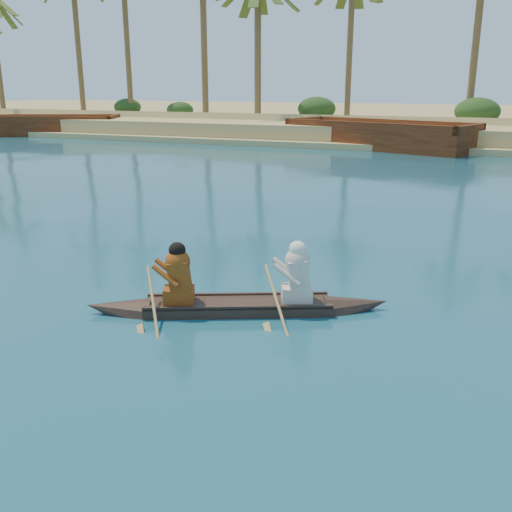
% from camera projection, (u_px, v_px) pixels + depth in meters
% --- Properties ---
extents(ground, '(160.00, 160.00, 0.00)m').
position_uv_depth(ground, '(469.00, 270.00, 12.16)').
color(ground, '#0C3C51').
rests_on(ground, ground).
extents(sandy_embankment, '(150.00, 51.00, 1.50)m').
position_uv_depth(sandy_embankment, '(493.00, 121.00, 53.58)').
color(sandy_embankment, tan).
rests_on(sandy_embankment, ground).
extents(palm_grove, '(110.00, 14.00, 16.00)m').
position_uv_depth(palm_grove, '(504.00, 24.00, 40.89)').
color(palm_grove, '#3C5A1F').
rests_on(palm_grove, ground).
extents(shrub_cluster, '(100.00, 6.00, 2.40)m').
position_uv_depth(shrub_cluster, '(492.00, 124.00, 39.74)').
color(shrub_cluster, '#1E3714').
rests_on(shrub_cluster, ground).
extents(canoe, '(5.07, 2.80, 1.45)m').
position_uv_depth(canoe, '(238.00, 296.00, 9.86)').
color(canoe, '#36261D').
rests_on(canoe, ground).
extents(barge_left, '(11.36, 7.57, 1.80)m').
position_uv_depth(barge_left, '(48.00, 127.00, 45.10)').
color(barge_left, brown).
rests_on(barge_left, ground).
extents(barge_mid, '(12.47, 7.68, 1.97)m').
position_uv_depth(barge_mid, '(378.00, 137.00, 35.71)').
color(barge_mid, brown).
rests_on(barge_mid, ground).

